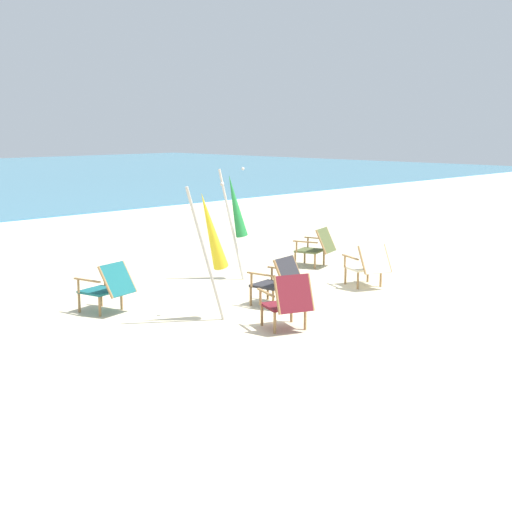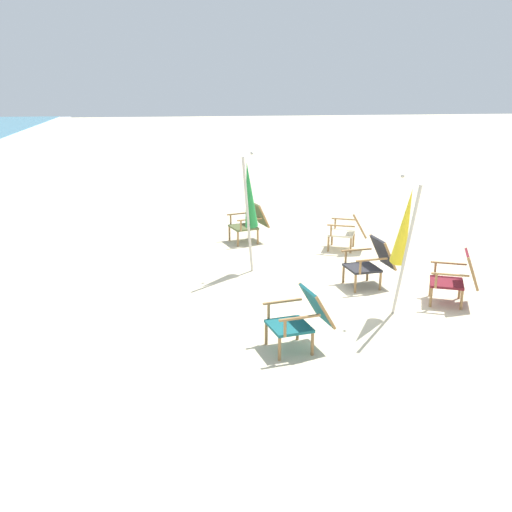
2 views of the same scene
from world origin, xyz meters
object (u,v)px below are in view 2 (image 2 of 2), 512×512
Objects in this scene: umbrella_furled_yellow at (405,228)px; beach_chair_back_right at (350,229)px; beach_chair_front_right at (458,276)px; beach_chair_back_left at (372,261)px; umbrella_furled_green at (249,196)px; beach_chair_front_left at (302,317)px; beach_chair_far_center at (251,221)px.

beach_chair_back_right is at bearing -4.32° from umbrella_furled_yellow.
umbrella_furled_yellow is (-0.47, 1.06, 0.89)m from beach_chair_front_right.
beach_chair_back_left is (-2.07, 0.23, 0.00)m from beach_chair_back_right.
umbrella_furled_green is 1.03× the size of umbrella_furled_yellow.
beach_chair_back_left is at bearing -36.43° from beach_chair_front_left.
umbrella_furled_yellow is at bearing -159.56° from beach_chair_far_center.
beach_chair_far_center is at bearing 29.33° from beach_chair_back_left.
umbrella_furled_green is at bearing 6.10° from beach_chair_front_left.
beach_chair_back_right is (2.99, 0.80, -0.01)m from beach_chair_front_right.
beach_chair_front_right reaches higher than beach_chair_front_left.
beach_chair_far_center is (2.90, 1.63, 0.00)m from beach_chair_back_left.
beach_chair_back_left is 0.39× the size of umbrella_furled_green.
beach_chair_far_center reaches higher than beach_chair_back_left.
beach_chair_back_left is (2.13, -1.57, 0.00)m from beach_chair_front_left.
umbrella_furled_yellow is at bearing -140.52° from umbrella_furled_green.
umbrella_furled_green is at bearing 172.79° from beach_chair_far_center.
beach_chair_front_right is 0.42× the size of umbrella_furled_yellow.
beach_chair_far_center is (0.83, 1.86, 0.00)m from beach_chair_back_right.
beach_chair_far_center is (5.03, 0.06, 0.01)m from beach_chair_front_left.
umbrella_furled_yellow is (-2.25, -1.86, -0.04)m from umbrella_furled_green.
beach_chair_far_center is 4.67m from umbrella_furled_yellow.
beach_chair_front_left is at bearing 115.63° from umbrella_furled_yellow.
umbrella_furled_green reaches higher than beach_chair_back_right.
umbrella_furled_yellow reaches higher than beach_chair_front_left.
beach_chair_front_right is 1.05× the size of beach_chair_back_left.
umbrella_furled_yellow is at bearing -64.37° from beach_chair_front_left.
beach_chair_back_left is 0.94× the size of beach_chair_far_center.
umbrella_furled_green is at bearing 65.37° from beach_chair_back_left.
beach_chair_front_left is 3.15m from umbrella_furled_green.
beach_chair_front_right is 4.66m from beach_chair_far_center.
beach_chair_front_left is 5.03m from beach_chair_far_center.
beach_chair_far_center is at bearing -7.21° from umbrella_furled_green.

